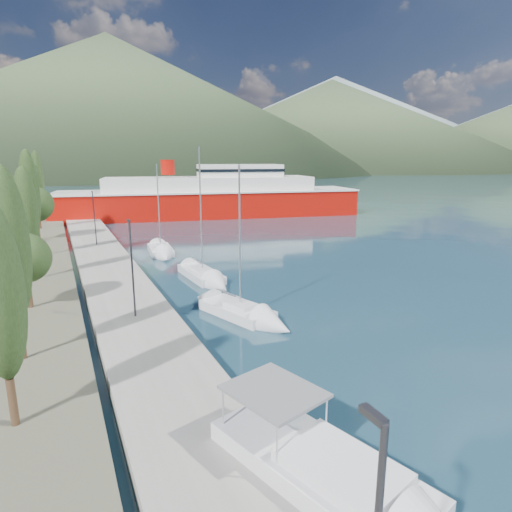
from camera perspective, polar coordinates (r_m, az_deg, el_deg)
ground at (r=134.47m, az=-19.82°, el=7.72°), size 1400.00×1400.00×0.00m
quay at (r=40.89m, az=-18.93°, el=-2.03°), size 5.00×88.00×0.80m
hills_far at (r=653.51m, az=-12.33°, el=18.54°), size 1480.00×900.00×180.00m
hills_near at (r=403.43m, az=-9.63°, el=18.28°), size 1010.00×520.00×115.00m
tree_row at (r=48.00m, az=-27.77°, el=5.86°), size 4.23×63.61×10.94m
lamp_posts at (r=28.12m, az=-16.53°, el=-0.73°), size 0.15×47.62×6.06m
sailboat_near at (r=28.08m, az=-0.03°, el=-8.30°), size 4.61×7.95×10.96m
sailboat_mid at (r=36.72m, az=-6.16°, el=-3.21°), size 2.77×8.64×12.26m
sailboat_far at (r=47.52m, az=-12.34°, el=0.29°), size 3.02×7.52×10.78m
ferry at (r=79.45m, az=-5.94°, el=7.67°), size 55.11×21.67×10.71m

